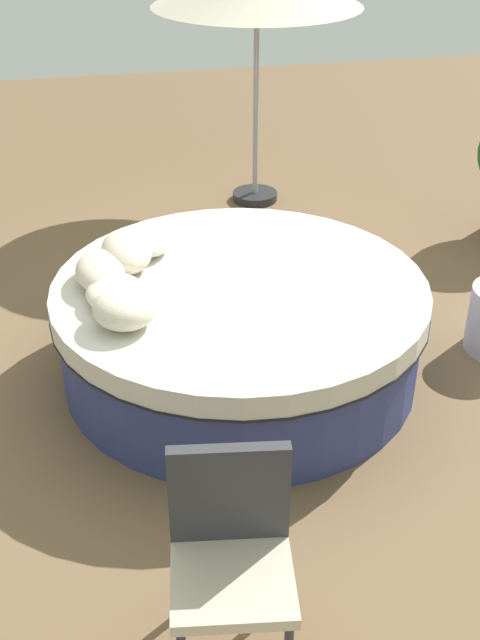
# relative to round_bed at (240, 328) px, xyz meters

# --- Properties ---
(ground_plane) EXTENTS (16.00, 16.00, 0.00)m
(ground_plane) POSITION_rel_round_bed_xyz_m (0.00, 0.00, -0.34)
(ground_plane) COLOR brown
(round_bed) EXTENTS (2.42, 2.42, 0.67)m
(round_bed) POSITION_rel_round_bed_xyz_m (0.00, 0.00, 0.00)
(round_bed) COLOR navy
(round_bed) RESTS_ON ground_plane
(throw_pillow_0) EXTENTS (0.43, 0.33, 0.16)m
(throw_pillow_0) POSITION_rel_round_bed_xyz_m (-0.60, -0.52, 0.41)
(throw_pillow_0) COLOR silver
(throw_pillow_0) RESTS_ON round_bed
(throw_pillow_1) EXTENTS (0.53, 0.33, 0.22)m
(throw_pillow_1) POSITION_rel_round_bed_xyz_m (-0.40, -0.68, 0.44)
(throw_pillow_1) COLOR beige
(throw_pillow_1) RESTS_ON round_bed
(throw_pillow_2) EXTENTS (0.50, 0.31, 0.18)m
(throw_pillow_2) POSITION_rel_round_bed_xyz_m (-0.19, -0.86, 0.42)
(throw_pillow_2) COLOR beige
(throw_pillow_2) RESTS_ON round_bed
(throw_pillow_3) EXTENTS (0.45, 0.36, 0.15)m
(throw_pillow_3) POSITION_rel_round_bed_xyz_m (0.08, -0.79, 0.40)
(throw_pillow_3) COLOR silver
(throw_pillow_3) RESTS_ON round_bed
(throw_pillow_4) EXTENTS (0.41, 0.38, 0.21)m
(throw_pillow_4) POSITION_rel_round_bed_xyz_m (0.33, -0.75, 0.44)
(throw_pillow_4) COLOR beige
(throw_pillow_4) RESTS_ON round_bed
(patio_chair) EXTENTS (0.57, 0.59, 0.98)m
(patio_chair) POSITION_rel_round_bed_xyz_m (2.01, -0.47, 0.21)
(patio_chair) COLOR #333338
(patio_chair) RESTS_ON ground_plane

